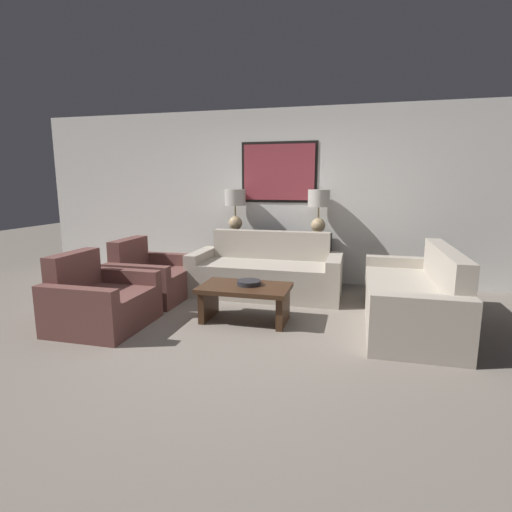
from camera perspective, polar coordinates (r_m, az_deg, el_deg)
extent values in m
plane|color=slate|center=(4.17, -3.60, -11.32)|extent=(20.00, 20.00, 0.00)
cube|color=silver|center=(6.32, 3.35, 8.44)|extent=(8.11, 0.10, 2.65)
cube|color=black|center=(6.27, 3.28, 11.86)|extent=(1.18, 0.01, 0.92)
cube|color=#9E3842|center=(6.26, 3.27, 11.86)|extent=(1.10, 0.02, 0.84)
cube|color=black|center=(6.17, 2.79, -0.30)|extent=(1.69, 0.36, 0.79)
cylinder|color=tan|center=(6.27, -2.94, 3.63)|extent=(0.18, 0.18, 0.02)
sphere|color=tan|center=(6.26, -2.95, 4.72)|extent=(0.21, 0.21, 0.21)
cylinder|color=#8C7A51|center=(6.24, -2.97, 6.46)|extent=(0.02, 0.02, 0.17)
cylinder|color=#B2ADA3|center=(6.23, -2.99, 8.37)|extent=(0.32, 0.32, 0.25)
cylinder|color=tan|center=(6.02, 8.84, 3.23)|extent=(0.18, 0.18, 0.02)
sphere|color=tan|center=(6.00, 8.87, 4.36)|extent=(0.21, 0.21, 0.21)
cylinder|color=#8C7A51|center=(5.99, 8.92, 6.18)|extent=(0.02, 0.02, 0.17)
cylinder|color=#B2ADA3|center=(5.98, 8.98, 8.16)|extent=(0.32, 0.32, 0.25)
cube|color=#ADA393|center=(5.47, 1.14, -3.51)|extent=(1.70, 0.70, 0.45)
cube|color=#ADA393|center=(5.84, 2.13, -0.57)|extent=(1.70, 0.18, 0.86)
cube|color=#ADA393|center=(5.81, -7.72, -2.09)|extent=(0.18, 0.88, 0.58)
cube|color=#ADA393|center=(5.41, 11.12, -3.15)|extent=(0.18, 0.88, 0.58)
cube|color=#ADA393|center=(4.72, 19.79, -6.41)|extent=(0.70, 1.70, 0.45)
cube|color=#ADA393|center=(4.74, 25.27, -4.22)|extent=(0.18, 1.70, 0.86)
cube|color=#ADA393|center=(5.62, 19.87, -3.07)|extent=(0.88, 0.18, 0.58)
cube|color=#ADA393|center=(3.83, 22.50, -9.53)|extent=(0.88, 0.18, 0.58)
cube|color=#3D2616|center=(4.48, -1.60, -4.58)|extent=(1.00, 0.61, 0.05)
cube|color=#3D2616|center=(4.67, -6.78, -6.64)|extent=(0.07, 0.49, 0.36)
cube|color=#3D2616|center=(4.44, 3.89, -7.49)|extent=(0.07, 0.49, 0.36)
cylinder|color=#232328|center=(4.50, -1.01, -3.84)|extent=(0.27, 0.27, 0.05)
cube|color=brown|center=(5.51, -13.57, -4.05)|extent=(0.70, 0.71, 0.39)
cube|color=brown|center=(5.68, -17.60, -1.66)|extent=(0.18, 0.71, 0.80)
cube|color=brown|center=(5.18, -16.68, -4.22)|extent=(0.88, 0.14, 0.55)
cube|color=brown|center=(5.90, -12.47, -2.25)|extent=(0.88, 0.14, 0.55)
cube|color=brown|center=(4.61, -19.94, -7.25)|extent=(0.70, 0.71, 0.39)
cube|color=brown|center=(4.81, -24.45, -4.26)|extent=(0.18, 0.71, 0.80)
cube|color=brown|center=(4.32, -24.17, -7.64)|extent=(0.88, 0.14, 0.55)
cube|color=brown|center=(4.98, -18.13, -4.89)|extent=(0.88, 0.14, 0.55)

